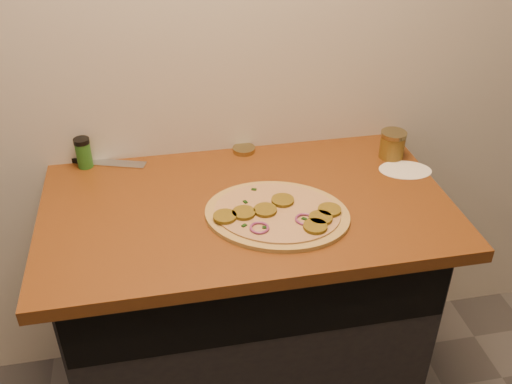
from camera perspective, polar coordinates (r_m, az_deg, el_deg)
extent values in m
cube|color=beige|center=(1.79, -3.06, 17.07)|extent=(4.00, 0.02, 2.70)
cube|color=black|center=(2.01, -1.00, -11.64)|extent=(1.10, 0.60, 0.86)
cube|color=brown|center=(1.70, -0.97, -1.52)|extent=(1.20, 0.70, 0.04)
cylinder|color=tan|center=(1.62, 2.10, -2.25)|extent=(0.53, 0.53, 0.01)
cylinder|color=beige|center=(1.62, 2.11, -1.99)|extent=(0.46, 0.46, 0.01)
cylinder|color=brown|center=(1.65, 2.69, -0.84)|extent=(0.07, 0.07, 0.01)
cylinder|color=brown|center=(1.62, 7.36, -1.79)|extent=(0.07, 0.07, 0.01)
cylinder|color=brown|center=(1.61, 0.93, -1.82)|extent=(0.07, 0.07, 0.01)
cylinder|color=brown|center=(1.56, 5.95, -3.45)|extent=(0.07, 0.07, 0.01)
cylinder|color=brown|center=(1.60, -1.23, -2.10)|extent=(0.07, 0.07, 0.01)
cylinder|color=brown|center=(1.59, -3.13, -2.47)|extent=(0.07, 0.07, 0.01)
cylinder|color=brown|center=(1.59, 6.47, -2.60)|extent=(0.07, 0.07, 0.01)
torus|color=#7A2D61|center=(1.58, 4.88, -2.71)|extent=(0.05, 0.05, 0.01)
torus|color=#7A2D61|center=(1.54, 0.34, -3.59)|extent=(0.05, 0.05, 0.01)
cube|color=black|center=(1.70, -0.21, 0.26)|extent=(0.02, 0.01, 0.00)
cube|color=black|center=(1.59, -1.51, -2.53)|extent=(0.02, 0.02, 0.00)
cube|color=black|center=(1.59, 4.86, -2.68)|extent=(0.02, 0.02, 0.00)
cube|color=black|center=(1.55, 0.90, -3.56)|extent=(0.02, 0.01, 0.00)
cube|color=black|center=(1.62, 1.54, -1.74)|extent=(0.01, 0.02, 0.00)
cube|color=black|center=(1.57, 6.40, -3.35)|extent=(0.01, 0.02, 0.00)
cube|color=black|center=(1.62, -0.60, -1.79)|extent=(0.02, 0.02, 0.00)
cube|color=black|center=(1.56, -1.19, -3.36)|extent=(0.02, 0.02, 0.00)
cube|color=black|center=(1.65, 2.88, -1.03)|extent=(0.02, 0.02, 0.00)
cube|color=black|center=(1.65, -1.08, -0.99)|extent=(0.01, 0.02, 0.00)
cube|color=black|center=(1.68, 1.99, -0.39)|extent=(0.02, 0.01, 0.00)
cube|color=black|center=(1.67, 2.85, -0.61)|extent=(0.02, 0.02, 0.00)
cube|color=#B7BAC1|center=(1.93, -14.17, 2.80)|extent=(0.22, 0.11, 0.01)
cube|color=black|center=(1.98, -18.30, 3.19)|extent=(0.12, 0.06, 0.02)
cylinder|color=#918354|center=(1.94, -1.22, 4.28)|extent=(0.10, 0.10, 0.02)
cylinder|color=#9E1D0F|center=(1.95, 13.45, 4.45)|extent=(0.08, 0.08, 0.08)
cylinder|color=#918354|center=(1.92, 13.63, 5.66)|extent=(0.08, 0.08, 0.01)
cylinder|color=#25621F|center=(1.92, -16.83, 3.57)|extent=(0.05, 0.05, 0.09)
cylinder|color=black|center=(1.89, -17.07, 4.90)|extent=(0.05, 0.05, 0.02)
cylinder|color=white|center=(1.90, 14.69, 2.14)|extent=(0.20, 0.20, 0.00)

